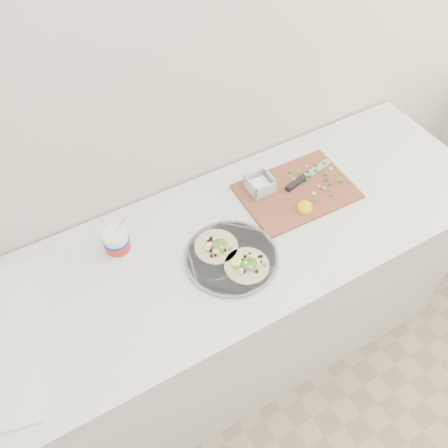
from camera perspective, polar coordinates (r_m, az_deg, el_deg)
counter at (r=2.05m, az=-4.94°, el=-11.76°), size 2.44×0.66×0.90m
taco_plate at (r=1.65m, az=0.83°, el=-3.66°), size 0.31×0.31×0.04m
tub at (r=1.67m, az=-12.10°, el=-1.83°), size 0.09×0.09×0.20m
cutboard at (r=1.87m, az=8.04°, el=4.07°), size 0.42×0.30×0.07m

